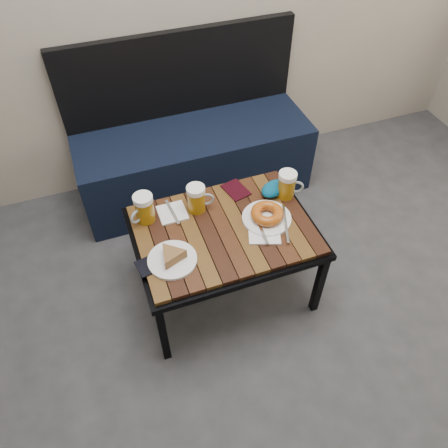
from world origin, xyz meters
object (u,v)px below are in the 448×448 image
object	(u,v)px
plate_bagel	(267,216)
beer_mug_right	(287,185)
beer_mug_left	(144,208)
passport_navy	(152,264)
cafe_table	(224,234)
plate_pie	(172,257)
passport_burgundy	(236,190)
bench	(193,153)
knit_pouch	(273,189)
beer_mug_centre	(197,199)

from	to	relation	value
plate_bagel	beer_mug_right	bearing A→B (deg)	37.37
beer_mug_left	passport_navy	xyz separation A→B (m)	(-0.03, -0.27, -0.07)
beer_mug_left	cafe_table	bearing A→B (deg)	119.36
beer_mug_right	plate_pie	xyz separation A→B (m)	(-0.64, -0.21, -0.05)
passport_burgundy	beer_mug_left	bearing A→B (deg)	171.56
bench	knit_pouch	size ratio (longest dim) A/B	9.88
plate_pie	passport_navy	world-z (taller)	plate_pie
passport_navy	plate_bagel	bearing A→B (deg)	86.60
plate_bagel	passport_navy	bearing A→B (deg)	-172.26
plate_pie	knit_pouch	xyz separation A→B (m)	(0.58, 0.24, 0.01)
passport_navy	plate_pie	bearing A→B (deg)	71.47
passport_burgundy	knit_pouch	size ratio (longest dim) A/B	0.97
plate_pie	beer_mug_centre	bearing A→B (deg)	53.29
beer_mug_centre	passport_navy	xyz separation A→B (m)	(-0.28, -0.25, -0.07)
cafe_table	plate_pie	world-z (taller)	plate_pie
beer_mug_left	plate_pie	bearing A→B (deg)	68.27
plate_pie	beer_mug_right	bearing A→B (deg)	18.00
plate_pie	plate_bagel	distance (m)	0.49
plate_bagel	passport_burgundy	distance (m)	0.25
cafe_table	passport_navy	distance (m)	0.37
beer_mug_centre	knit_pouch	world-z (taller)	beer_mug_centre
plate_pie	knit_pouch	distance (m)	0.63
beer_mug_right	passport_navy	world-z (taller)	beer_mug_right
plate_pie	passport_navy	distance (m)	0.09
beer_mug_left	knit_pouch	xyz separation A→B (m)	(0.64, -0.04, -0.04)
passport_navy	passport_burgundy	xyz separation A→B (m)	(0.50, 0.31, 0.00)
plate_bagel	passport_burgundy	size ratio (longest dim) A/B	2.18
plate_pie	plate_bagel	bearing A→B (deg)	10.38
cafe_table	beer_mug_left	xyz separation A→B (m)	(-0.33, 0.18, 0.12)
knit_pouch	bench	bearing A→B (deg)	107.33
plate_pie	passport_burgundy	size ratio (longest dim) A/B	1.56
beer_mug_right	plate_pie	distance (m)	0.67
bench	beer_mug_centre	size ratio (longest dim) A/B	9.94
plate_bagel	cafe_table	bearing A→B (deg)	175.60
bench	passport_navy	size ratio (longest dim) A/B	10.56
beer_mug_right	passport_burgundy	bearing A→B (deg)	174.84
plate_bagel	passport_navy	distance (m)	0.57
bench	passport_burgundy	size ratio (longest dim) A/B	10.22
beer_mug_left	plate_bagel	xyz separation A→B (m)	(0.53, -0.19, -0.05)
beer_mug_left	passport_navy	world-z (taller)	beer_mug_left
cafe_table	beer_mug_centre	xyz separation A→B (m)	(-0.08, 0.16, 0.11)
cafe_table	knit_pouch	size ratio (longest dim) A/B	5.93
plate_bagel	passport_burgundy	bearing A→B (deg)	105.29
beer_mug_right	knit_pouch	bearing A→B (deg)	169.05
plate_pie	passport_burgundy	distance (m)	0.53
knit_pouch	passport_burgundy	bearing A→B (deg)	153.92
passport_navy	bench	bearing A→B (deg)	142.47
bench	beer_mug_left	size ratio (longest dim) A/B	9.58
bench	plate_bagel	xyz separation A→B (m)	(0.11, -0.84, 0.23)
beer_mug_right	plate_bagel	size ratio (longest dim) A/B	0.48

